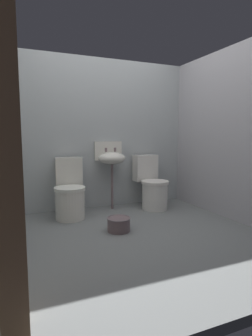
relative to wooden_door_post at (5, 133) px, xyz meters
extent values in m
cube|color=slate|center=(1.26, 1.14, -1.14)|extent=(3.10, 2.98, 0.08)
cube|color=#A2A8AA|center=(1.26, 2.48, 0.00)|extent=(3.10, 0.10, 2.19)
cube|color=#A3A1A7|center=(2.66, 1.24, 0.00)|extent=(0.10, 2.78, 2.19)
cube|color=#A37A53|center=(0.00, 0.00, 0.00)|extent=(0.14, 0.14, 2.19)
cylinder|color=silver|center=(0.69, 1.99, -0.91)|extent=(0.45, 0.45, 0.38)
cylinder|color=silver|center=(0.69, 1.99, -0.70)|extent=(0.47, 0.47, 0.04)
cube|color=silver|center=(0.75, 2.28, -0.52)|extent=(0.39, 0.24, 0.40)
cylinder|color=silver|center=(1.94, 1.99, -0.91)|extent=(0.39, 0.39, 0.38)
cylinder|color=silver|center=(1.94, 1.99, -0.70)|extent=(0.41, 0.41, 0.04)
cube|color=silver|center=(1.93, 2.29, -0.52)|extent=(0.37, 0.19, 0.40)
cylinder|color=#6A565A|center=(1.36, 2.24, -0.77)|extent=(0.04, 0.04, 0.66)
ellipsoid|color=silver|center=(1.36, 2.24, -0.35)|extent=(0.40, 0.32, 0.18)
cube|color=silver|center=(1.36, 2.40, -0.25)|extent=(0.42, 0.04, 0.28)
cylinder|color=#6A565A|center=(1.29, 2.30, -0.23)|extent=(0.04, 0.04, 0.06)
cylinder|color=#6A565A|center=(1.43, 2.30, -0.23)|extent=(0.04, 0.04, 0.06)
cylinder|color=#6A565A|center=(1.11, 1.32, -1.02)|extent=(0.26, 0.26, 0.15)
torus|color=#695C62|center=(1.11, 1.32, -0.95)|extent=(0.27, 0.27, 0.02)
camera|label=1|loc=(0.02, -1.48, -0.01)|focal=29.21mm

